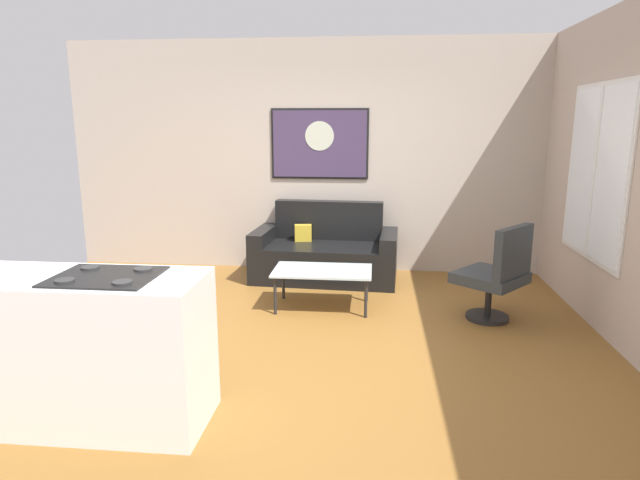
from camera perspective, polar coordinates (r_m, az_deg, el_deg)
name	(u,v)px	position (r m, az deg, el deg)	size (l,w,h in m)	color
ground	(300,346)	(4.62, -2.15, -11.16)	(6.40, 6.40, 0.04)	brown
back_wall	(326,157)	(6.66, 0.66, 8.74)	(6.40, 0.05, 2.80)	#B5A799
right_wall	(632,177)	(4.95, 30.14, 5.79)	(0.05, 6.40, 2.80)	#B9A596
couch	(325,254)	(6.36, 0.57, -1.54)	(1.71, 0.91, 0.89)	black
coffee_table	(323,273)	(5.34, 0.27, -3.49)	(0.97, 0.57, 0.39)	silver
armchair	(498,274)	(5.22, 18.31, -3.40)	(0.78, 0.79, 0.92)	black
kitchen_counter	(63,349)	(3.71, -25.63, -10.36)	(1.77, 0.61, 0.96)	white
wall_painting	(320,144)	(6.62, -0.04, 10.17)	(1.18, 0.03, 0.85)	black
window	(596,173)	(5.49, 27.22, 6.37)	(0.03, 1.35, 1.59)	silver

